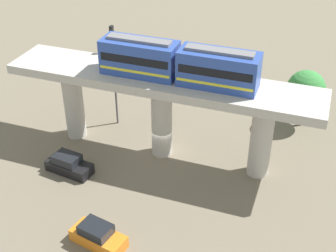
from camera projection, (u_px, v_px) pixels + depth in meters
name	position (u px, v px, depth m)	size (l,w,h in m)	color
ground_plane	(162.00, 152.00, 44.39)	(120.00, 120.00, 0.00)	#706654
viaduct	(162.00, 97.00, 41.14)	(5.20, 28.00, 8.04)	#B7B2AA
train	(178.00, 63.00, 38.80)	(2.64, 13.55, 3.24)	#2D4CA5
parked_car_orange	(98.00, 236.00, 34.27)	(2.59, 4.47, 1.76)	orange
parked_car_black	(69.00, 165.00, 41.53)	(2.34, 4.40, 1.76)	black
tree_near_viaduct	(306.00, 89.00, 46.22)	(3.86, 3.86, 6.15)	brown
signal_post	(114.00, 73.00, 45.70)	(0.44, 0.28, 10.64)	#4C4C51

